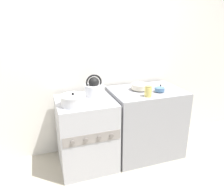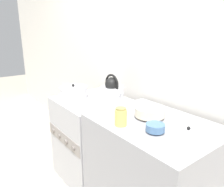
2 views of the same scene
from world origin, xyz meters
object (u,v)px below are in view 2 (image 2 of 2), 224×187
(stove, at_px, (92,138))
(enamel_bowl, at_px, (150,112))
(loose_pot_lid, at_px, (188,131))
(small_ceramic_bowl, at_px, (155,128))
(storage_jar, at_px, (121,117))
(cooking_pot, at_px, (74,92))
(kettle, at_px, (112,91))

(stove, xyz_separation_m, enamel_bowl, (0.70, 0.05, 0.49))
(enamel_bowl, xyz_separation_m, loose_pot_lid, (0.30, 0.03, -0.04))
(small_ceramic_bowl, relative_size, storage_jar, 0.97)
(cooking_pot, height_order, loose_pot_lid, cooking_pot)
(kettle, relative_size, cooking_pot, 1.04)
(kettle, relative_size, loose_pot_lid, 1.63)
(cooking_pot, xyz_separation_m, enamel_bowl, (0.85, 0.16, 0.02))
(small_ceramic_bowl, bearing_deg, cooking_pot, -179.28)
(cooking_pot, bearing_deg, enamel_bowl, 10.67)
(kettle, xyz_separation_m, storage_jar, (0.53, -0.33, 0.00))
(kettle, height_order, cooking_pot, kettle)
(stove, distance_m, enamel_bowl, 0.86)
(storage_jar, height_order, loose_pot_lid, storage_jar)
(cooking_pot, height_order, storage_jar, storage_jar)
(cooking_pot, relative_size, small_ceramic_bowl, 2.28)
(small_ceramic_bowl, distance_m, loose_pot_lid, 0.21)
(enamel_bowl, bearing_deg, cooking_pot, -169.33)
(cooking_pot, xyz_separation_m, loose_pot_lid, (1.15, 0.18, -0.02))
(loose_pot_lid, bearing_deg, enamel_bowl, -175.27)
(stove, xyz_separation_m, small_ceramic_bowl, (0.89, -0.10, 0.48))
(kettle, relative_size, enamel_bowl, 1.30)
(enamel_bowl, relative_size, small_ceramic_bowl, 1.83)
(stove, xyz_separation_m, loose_pot_lid, (1.01, 0.07, 0.45))
(cooking_pot, bearing_deg, stove, 37.32)
(small_ceramic_bowl, xyz_separation_m, storage_jar, (-0.21, -0.10, 0.03))
(small_ceramic_bowl, distance_m, storage_jar, 0.23)
(kettle, height_order, enamel_bowl, kettle)
(stove, relative_size, loose_pot_lid, 4.83)
(kettle, relative_size, small_ceramic_bowl, 2.38)
(enamel_bowl, xyz_separation_m, small_ceramic_bowl, (0.19, -0.15, -0.01))
(small_ceramic_bowl, xyz_separation_m, loose_pot_lid, (0.12, 0.17, -0.02))
(enamel_bowl, height_order, loose_pot_lid, enamel_bowl)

